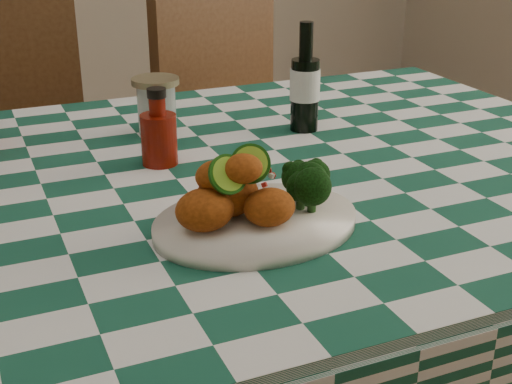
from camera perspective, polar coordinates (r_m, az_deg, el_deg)
name	(u,v)px	position (r m, az deg, el deg)	size (l,w,h in m)	color
dining_table	(186,378)	(1.35, -5.64, -14.57)	(1.66, 1.06, 0.79)	#164F3B
plate	(256,223)	(0.98, 0.00, -2.48)	(0.29, 0.23, 0.02)	white
fried_chicken_pile	(240,188)	(0.95, -1.27, 0.35)	(0.15, 0.11, 0.09)	#A64510
broccoli_side	(312,183)	(1.01, 4.50, 0.69)	(0.08, 0.08, 0.06)	black
ketchup_bottle	(158,127)	(1.21, -7.82, 5.19)	(0.06, 0.06, 0.13)	#6D1005
mason_jar	(157,106)	(1.38, -7.95, 6.87)	(0.09, 0.09, 0.11)	#B2BCBA
beer_bottle	(305,77)	(1.37, 3.95, 9.15)	(0.06, 0.06, 0.21)	black
wooden_chair_left	(12,205)	(1.89, -18.92, -1.02)	(0.45, 0.47, 0.97)	#472814
wooden_chair_right	(264,166)	(2.06, 0.65, 2.09)	(0.44, 0.46, 0.97)	#472814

